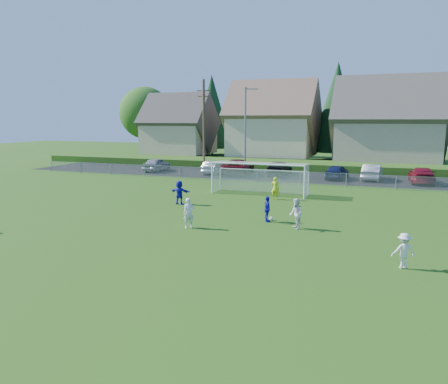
# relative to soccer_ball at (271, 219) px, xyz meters

# --- Properties ---
(ground) EXTENTS (160.00, 160.00, 0.00)m
(ground) POSITION_rel_soccer_ball_xyz_m (-3.15, -7.45, -0.11)
(ground) COLOR #193D0C
(ground) RESTS_ON ground
(asphalt_lot) EXTENTS (60.00, 60.00, 0.00)m
(asphalt_lot) POSITION_rel_soccer_ball_xyz_m (-3.15, 20.05, -0.10)
(asphalt_lot) COLOR black
(asphalt_lot) RESTS_ON ground
(grass_embankment) EXTENTS (70.00, 6.00, 0.80)m
(grass_embankment) POSITION_rel_soccer_ball_xyz_m (-3.15, 27.55, 0.29)
(grass_embankment) COLOR #1E420F
(grass_embankment) RESTS_ON ground
(soccer_ball) EXTENTS (0.22, 0.22, 0.22)m
(soccer_ball) POSITION_rel_soccer_ball_xyz_m (0.00, 0.00, 0.00)
(soccer_ball) COLOR white
(soccer_ball) RESTS_ON ground
(player_white_a) EXTENTS (0.70, 0.69, 1.63)m
(player_white_a) POSITION_rel_soccer_ball_xyz_m (-3.73, -3.27, 0.70)
(player_white_a) COLOR silver
(player_white_a) RESTS_ON ground
(player_white_b) EXTENTS (0.92, 1.00, 1.65)m
(player_white_b) POSITION_rel_soccer_ball_xyz_m (1.72, -1.49, 0.71)
(player_white_b) COLOR silver
(player_white_b) RESTS_ON ground
(player_white_c) EXTENTS (1.03, 0.78, 1.41)m
(player_white_c) POSITION_rel_soccer_ball_xyz_m (6.93, -6.17, 0.60)
(player_white_c) COLOR silver
(player_white_c) RESTS_ON ground
(player_blue_a) EXTENTS (0.72, 0.93, 1.48)m
(player_blue_a) POSITION_rel_soccer_ball_xyz_m (-0.14, -0.43, 0.63)
(player_blue_a) COLOR #1412AD
(player_blue_a) RESTS_ON ground
(player_blue_b) EXTENTS (1.56, 0.64, 1.64)m
(player_blue_b) POSITION_rel_soccer_ball_xyz_m (-7.18, 2.54, 0.71)
(player_blue_b) COLOR #1412AD
(player_blue_b) RESTS_ON ground
(goalkeeper) EXTENTS (0.62, 0.41, 1.66)m
(goalkeeper) POSITION_rel_soccer_ball_xyz_m (-1.46, 6.67, 0.72)
(goalkeeper) COLOR #BFD218
(goalkeeper) RESTS_ON ground
(car_a) EXTENTS (1.99, 4.51, 1.51)m
(car_a) POSITION_rel_soccer_ball_xyz_m (-18.34, 19.19, 0.64)
(car_a) COLOR #979B9E
(car_a) RESTS_ON ground
(car_b) EXTENTS (1.87, 4.24, 1.35)m
(car_b) POSITION_rel_soccer_ball_xyz_m (-11.57, 19.37, 0.57)
(car_b) COLOR silver
(car_b) RESTS_ON ground
(car_c) EXTENTS (3.49, 6.23, 1.64)m
(car_c) POSITION_rel_soccer_ball_xyz_m (-8.73, 19.54, 0.71)
(car_c) COLOR #52090F
(car_c) RESTS_ON ground
(car_d) EXTENTS (2.27, 5.16, 1.47)m
(car_d) POSITION_rel_soccer_ball_xyz_m (-4.47, 20.19, 0.63)
(car_d) COLOR black
(car_d) RESTS_ON ground
(car_e) EXTENTS (2.19, 4.39, 1.44)m
(car_e) POSITION_rel_soccer_ball_xyz_m (1.51, 19.51, 0.61)
(car_e) COLOR #121A40
(car_e) RESTS_ON ground
(car_f) EXTENTS (1.86, 4.69, 1.52)m
(car_f) POSITION_rel_soccer_ball_xyz_m (4.75, 20.18, 0.65)
(car_f) COLOR #B4B4B4
(car_f) RESTS_ON ground
(car_g) EXTENTS (2.23, 5.10, 1.46)m
(car_g) POSITION_rel_soccer_ball_xyz_m (9.09, 19.42, 0.62)
(car_g) COLOR maroon
(car_g) RESTS_ON ground
(soccer_goal) EXTENTS (7.42, 1.90, 2.50)m
(soccer_goal) POSITION_rel_soccer_ball_xyz_m (-3.15, 8.60, 1.52)
(soccer_goal) COLOR white
(soccer_goal) RESTS_ON ground
(chainlink_fence) EXTENTS (52.06, 0.06, 1.20)m
(chainlink_fence) POSITION_rel_soccer_ball_xyz_m (-3.15, 14.55, 0.52)
(chainlink_fence) COLOR gray
(chainlink_fence) RESTS_ON ground
(streetlight) EXTENTS (1.38, 0.18, 9.00)m
(streetlight) POSITION_rel_soccer_ball_xyz_m (-7.59, 18.55, 4.73)
(streetlight) COLOR slate
(streetlight) RESTS_ON ground
(utility_pole) EXTENTS (1.60, 0.26, 10.00)m
(utility_pole) POSITION_rel_soccer_ball_xyz_m (-12.65, 19.55, 5.04)
(utility_pole) COLOR #473321
(utility_pole) RESTS_ON ground
(houses_row) EXTENTS (53.90, 11.45, 13.27)m
(houses_row) POSITION_rel_soccer_ball_xyz_m (-1.17, 35.01, 7.22)
(houses_row) COLOR tan
(houses_row) RESTS_ON ground
(tree_row) EXTENTS (65.98, 12.36, 13.80)m
(tree_row) POSITION_rel_soccer_ball_xyz_m (-2.10, 41.28, 6.80)
(tree_row) COLOR #382616
(tree_row) RESTS_ON ground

